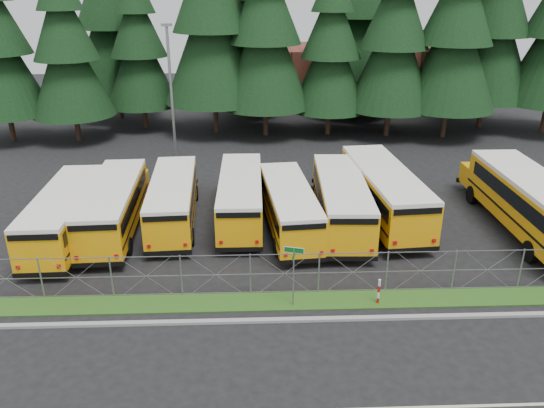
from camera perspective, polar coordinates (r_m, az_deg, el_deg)
The scene contains 28 objects.
ground at distance 24.96m, azimuth 7.01°, elevation -8.14°, with size 120.00×120.00×0.00m, color black.
curb at distance 22.37m, azimuth 8.23°, elevation -12.10°, with size 50.00×0.25×0.12m, color gray.
grass_verge at distance 23.52m, azimuth 7.64°, elevation -10.21°, with size 50.00×1.40×0.06m, color #214C15.
chainlink_fence at distance 23.60m, azimuth 7.49°, elevation -7.31°, with size 44.00×0.10×2.00m, color gray, non-canonical shape.
brick_building at distance 62.63m, azimuth 7.08°, elevation 13.75°, with size 22.00×10.00×6.00m, color brown.
bus_0 at distance 30.08m, azimuth -21.11°, elevation -1.04°, with size 2.48×10.49×2.75m, color #E1A507, non-canonical shape.
bus_1 at distance 30.19m, azimuth -16.52°, elevation -0.30°, with size 2.50×10.60×2.78m, color #E1A507, non-canonical shape.
bus_2 at distance 30.42m, azimuth -10.54°, elevation 0.37°, with size 2.41×10.21×2.68m, color #E1A507, non-canonical shape.
bus_3 at distance 30.34m, azimuth -3.37°, elevation 0.71°, with size 2.44×10.34×2.71m, color #E1A507, non-canonical shape.
bus_4 at distance 29.07m, azimuth 1.76°, elevation -0.38°, with size 2.36×10.00×2.62m, color #E1A507, non-canonical shape.
bus_5 at distance 29.82m, azimuth 7.38°, elevation 0.27°, with size 2.56×10.83×2.84m, color #E1A507, non-canonical shape.
bus_6 at distance 31.20m, azimuth 11.73°, elevation 1.20°, with size 2.72×11.53×3.02m, color #E1A507, non-canonical shape.
bus_east at distance 31.97m, azimuth 25.63°, elevation 0.04°, with size 2.89×12.23×3.21m, color #E1A507, non-canonical shape.
street_sign at distance 21.96m, azimuth 2.35°, elevation -6.48°, with size 0.81×0.54×2.81m.
striped_bollard at distance 23.26m, azimuth 11.40°, elevation -9.24°, with size 0.11×0.11×1.20m, color #B20C0C.
light_standard at distance 38.90m, azimuth -10.78°, elevation 11.71°, with size 0.70×0.35×10.14m.
conifer_1 at distance 47.88m, azimuth -21.25°, elevation 15.14°, with size 6.82×6.82×15.09m, color black, non-canonical shape.
conifer_2 at distance 50.52m, azimuth -14.14°, elevation 15.93°, with size 6.53×6.53×14.45m, color black, non-canonical shape.
conifer_3 at distance 47.50m, azimuth -6.47°, elevation 19.06°, with size 8.79×8.79×19.44m, color black, non-canonical shape.
conifer_4 at distance 46.48m, azimuth -0.73°, elevation 17.90°, with size 7.90×7.90×17.47m, color black, non-canonical shape.
conifer_5 at distance 47.14m, azimuth 6.35°, elevation 16.20°, with size 6.69×6.69×14.79m, color black, non-canonical shape.
conifer_6 at distance 47.42m, azimuth 13.02°, elevation 16.94°, with size 7.52×7.52×16.63m, color black, non-canonical shape.
conifer_7 at distance 48.28m, azimuth 19.13°, elevation 16.91°, with size 7.91×7.91×17.48m, color black, non-canonical shape.
conifer_8 at distance 52.92m, azimuth 22.78°, elevation 17.30°, with size 8.28×8.28×18.32m, color black, non-canonical shape.
conifer_10 at distance 54.93m, azimuth -16.94°, elevation 18.59°, with size 8.62×8.62×19.07m, color black, non-canonical shape.
conifer_11 at distance 54.15m, azimuth -2.55°, elevation 17.70°, with size 7.14×7.14×15.79m, color black, non-canonical shape.
conifer_12 at distance 54.93m, azimuth 9.36°, elevation 20.27°, with size 9.52×9.52×21.06m, color black, non-canonical shape.
conifer_13 at distance 59.78m, azimuth 18.95°, elevation 17.20°, with size 7.28×7.28×16.10m, color black, non-canonical shape.
Camera 1 is at (-3.81, -21.08, 12.81)m, focal length 35.00 mm.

